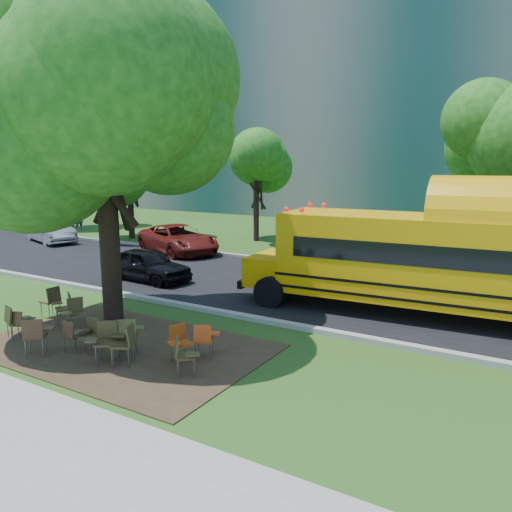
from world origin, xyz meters
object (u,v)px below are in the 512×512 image
Objects in this scene: chair_4 at (73,333)px; chair_13 at (205,337)px; school_bus at (467,263)px; chair_10 at (75,311)px; chair_1 at (14,319)px; chair_5 at (105,338)px; chair_12 at (179,340)px; bg_car_silver at (49,230)px; chair_2 at (36,333)px; pedestrian_b at (32,219)px; chair_3 at (90,332)px; main_tree at (102,100)px; pedestrian_a at (79,218)px; chair_0 at (19,321)px; chair_11 at (128,333)px; chair_9 at (65,305)px; chair_7 at (183,353)px; black_car at (147,265)px; chair_8 at (52,298)px; chair_6 at (125,340)px; bg_car_red at (178,239)px.

chair_4 is 0.95× the size of chair_13.
school_bus reaches higher than chair_10.
chair_5 is (3.24, 0.09, 0.05)m from chair_1.
bg_car_silver reaches higher than chair_12.
pedestrian_b reaches higher than chair_2.
chair_3 is 0.19× the size of bg_car_silver.
main_tree is at bearing -104.02° from bg_car_silver.
pedestrian_a is (-25.61, 7.88, -0.91)m from school_bus.
chair_0 is 3.32m from chair_11.
chair_9 is 0.56× the size of pedestrian_a.
school_bus is 22.97m from bg_car_silver.
chair_4 is 0.86× the size of chair_11.
chair_1 is at bearing -55.06° from chair_12.
school_bus is (8.67, 5.09, -4.42)m from main_tree.
chair_7 is 0.23× the size of black_car.
pedestrian_b is (-18.40, 11.74, 0.34)m from chair_10.
chair_3 is 23.69m from pedestrian_a.
school_bus is at bearing 156.25° from chair_10.
bg_car_silver is at bearing 148.91° from main_tree.
pedestrian_b is (-19.68, 12.86, 0.39)m from chair_4.
chair_7 is at bearing -25.29° from main_tree.
main_tree is at bearing -160.08° from chair_10.
chair_11 is (2.56, -0.60, 0.03)m from chair_10.
chair_4 is at bearing -35.51° from chair_5.
main_tree is at bearing -68.78° from chair_8.
chair_1 is 0.97× the size of chair_10.
main_tree is at bearing 114.29° from chair_4.
chair_3 is (2.45, 0.33, -0.02)m from chair_1.
pedestrian_b is at bearing 82.12° from bg_car_silver.
chair_0 is 1.38m from chair_10.
chair_6 is 1.02× the size of chair_8.
chair_11 is at bearing 21.30° from chair_4.
bg_car_silver is at bearing 46.11° from pedestrian_b.
black_car reaches higher than chair_13.
pedestrian_b is at bearing 164.80° from school_bus.
chair_12 is at bearing 42.69° from pedestrian_b.
school_bus is 14.30× the size of chair_13.
chair_7 is at bearing 155.23° from chair_5.
chair_6 reaches higher than chair_3.
chair_5 is at bearing 78.53° from chair_6.
chair_9 is 3.36m from chair_11.
bg_car_silver is (-16.37, 10.20, 0.14)m from chair_11.
chair_3 is at bearing -51.05° from chair_5.
chair_9 reaches higher than chair_12.
chair_7 is 0.98× the size of chair_12.
chair_4 is at bearing 18.03° from chair_1.
chair_13 is 25.38m from pedestrian_b.
chair_1 is 0.24× the size of black_car.
chair_4 is 0.92× the size of chair_12.
chair_6 is at bearing -122.86° from bg_car_red.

